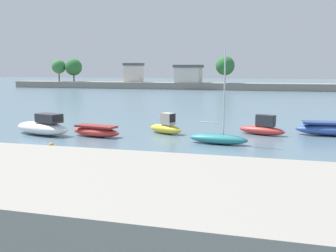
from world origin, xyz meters
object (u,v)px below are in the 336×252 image
moored_boat_1 (43,127)px  moored_boat_2 (96,131)px  moored_boat_4 (218,138)px  mooring_buoy_2 (325,125)px  moored_boat_6 (331,129)px  mooring_buoy_1 (51,145)px  moored_boat_5 (263,128)px  moored_boat_3 (166,127)px

moored_boat_1 → moored_boat_2: 4.52m
moored_boat_4 → mooring_buoy_2: 13.51m
moored_boat_6 → mooring_buoy_1: moored_boat_6 is taller
moored_boat_2 → moored_boat_5: bearing=29.3°
mooring_buoy_1 → mooring_buoy_2: 24.08m
moored_boat_3 → moored_boat_5: bearing=38.5°
moored_boat_3 → mooring_buoy_1: size_ratio=11.24×
moored_boat_1 → mooring_buoy_2: bearing=42.4°
moored_boat_1 → moored_boat_6: moored_boat_1 is taller
moored_boat_3 → mooring_buoy_1: (-5.97, -7.39, -0.42)m
moored_boat_1 → moored_boat_4: bearing=16.6°
moored_boat_3 → moored_boat_1: bearing=-134.5°
moored_boat_6 → moored_boat_4: bearing=-144.5°
moored_boat_3 → mooring_buoy_2: bearing=56.9°
moored_boat_5 → mooring_buoy_2: size_ratio=12.34×
moored_boat_4 → mooring_buoy_2: (8.26, 10.69, -0.25)m
moored_boat_3 → moored_boat_6: moored_boat_3 is taller
mooring_buoy_1 → moored_boat_5: bearing=33.3°
moored_boat_1 → moored_boat_3: moored_boat_1 is taller
moored_boat_2 → moored_boat_5: 13.21m
moored_boat_5 → moored_boat_6: moored_boat_5 is taller
mooring_buoy_2 → moored_boat_1: bearing=-154.8°
moored_boat_5 → mooring_buoy_2: moored_boat_5 is taller
moored_boat_1 → mooring_buoy_1: bearing=-34.2°
mooring_buoy_2 → mooring_buoy_1: bearing=-142.0°
mooring_buoy_1 → mooring_buoy_2: (18.97, 14.83, 0.01)m
moored_boat_6 → mooring_buoy_2: (0.13, 4.83, -0.36)m
moored_boat_5 → mooring_buoy_1: moored_boat_5 is taller
moored_boat_3 → mooring_buoy_2: moored_boat_3 is taller
moored_boat_5 → moored_boat_1: bearing=-144.5°
moored_boat_1 → moored_boat_6: bearing=31.6°
moored_boat_6 → mooring_buoy_2: moored_boat_6 is taller
mooring_buoy_2 → moored_boat_6: bearing=-91.6°
moored_boat_5 → mooring_buoy_1: size_ratio=13.09×
moored_boat_3 → mooring_buoy_1: bearing=-101.8°
moored_boat_1 → moored_boat_4: (14.13, -0.14, -0.23)m
moored_boat_4 → moored_boat_6: (8.12, 5.86, 0.11)m
moored_boat_5 → mooring_buoy_2: (5.39, 5.91, -0.38)m
moored_boat_1 → moored_boat_3: 9.89m
moored_boat_4 → mooring_buoy_1: (-10.71, -4.14, -0.26)m
mooring_buoy_1 → moored_boat_1: bearing=128.6°
moored_boat_1 → moored_boat_5: moored_boat_1 is taller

